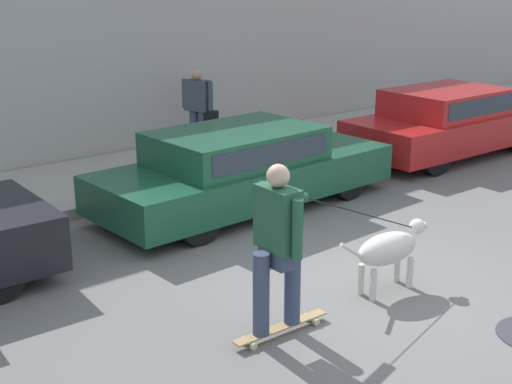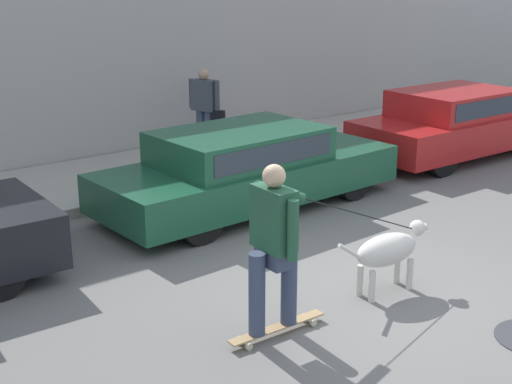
{
  "view_description": "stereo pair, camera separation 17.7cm",
  "coord_description": "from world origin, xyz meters",
  "px_view_note": "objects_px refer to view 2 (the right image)",
  "views": [
    {
      "loc": [
        -5.35,
        -4.61,
        3.31
      ],
      "look_at": [
        -0.61,
        1.2,
        0.95
      ],
      "focal_mm": 50.0,
      "sensor_mm": 36.0,
      "label": 1
    },
    {
      "loc": [
        -5.21,
        -4.73,
        3.31
      ],
      "look_at": [
        -0.61,
        1.2,
        0.95
      ],
      "focal_mm": 50.0,
      "sensor_mm": 36.0,
      "label": 2
    }
  ],
  "objects_px": {
    "parked_car_2": "(457,124)",
    "dog": "(388,250)",
    "parked_car_1": "(247,169)",
    "pedestrian_with_bag": "(205,107)",
    "skateboarder": "(275,242)"
  },
  "relations": [
    {
      "from": "parked_car_2",
      "to": "dog",
      "type": "height_order",
      "value": "parked_car_2"
    },
    {
      "from": "parked_car_1",
      "to": "pedestrian_with_bag",
      "type": "bearing_deg",
      "value": 65.92
    },
    {
      "from": "dog",
      "to": "skateboarder",
      "type": "relative_size",
      "value": 0.5
    },
    {
      "from": "parked_car_1",
      "to": "skateboarder",
      "type": "xyz_separation_m",
      "value": [
        -2.09,
        -3.18,
        0.37
      ]
    },
    {
      "from": "skateboarder",
      "to": "dog",
      "type": "bearing_deg",
      "value": 2.16
    },
    {
      "from": "pedestrian_with_bag",
      "to": "parked_car_2",
      "type": "bearing_deg",
      "value": 121.3
    },
    {
      "from": "parked_car_2",
      "to": "dog",
      "type": "distance_m",
      "value": 6.2
    },
    {
      "from": "parked_car_2",
      "to": "pedestrian_with_bag",
      "type": "xyz_separation_m",
      "value": [
        -3.74,
        2.62,
        0.35
      ]
    },
    {
      "from": "parked_car_2",
      "to": "parked_car_1",
      "type": "bearing_deg",
      "value": -178.71
    },
    {
      "from": "parked_car_1",
      "to": "parked_car_2",
      "type": "bearing_deg",
      "value": -2.07
    },
    {
      "from": "dog",
      "to": "skateboarder",
      "type": "height_order",
      "value": "skateboarder"
    },
    {
      "from": "parked_car_2",
      "to": "skateboarder",
      "type": "xyz_separation_m",
      "value": [
        -6.89,
        -3.18,
        0.34
      ]
    },
    {
      "from": "dog",
      "to": "pedestrian_with_bag",
      "type": "height_order",
      "value": "pedestrian_with_bag"
    },
    {
      "from": "dog",
      "to": "skateboarder",
      "type": "xyz_separation_m",
      "value": [
        -1.56,
        -0.01,
        0.47
      ]
    },
    {
      "from": "dog",
      "to": "pedestrian_with_bag",
      "type": "distance_m",
      "value": 6.01
    }
  ]
}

